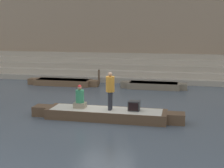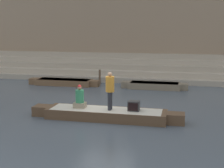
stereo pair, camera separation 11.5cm
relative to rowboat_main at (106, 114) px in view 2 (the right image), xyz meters
The scene contains 10 objects.
ground_plane 0.60m from the rowboat_main, 105.30° to the left, with size 120.00×120.00×0.00m, color #4C5660.
ghat_steps 11.40m from the rowboat_main, 90.74° to the left, with size 36.00×3.94×1.87m.
back_wall 14.01m from the rowboat_main, 90.63° to the left, with size 34.20×1.28×8.50m.
rowboat_main is the anchor object (origin of this frame).
person_standing 1.15m from the rowboat_main, ahead, with size 0.37×0.37×1.63m.
person_rowing 1.34m from the rowboat_main, behind, with size 0.51×0.40×1.03m.
tv_set 1.27m from the rowboat_main, ahead, with size 0.48×0.43×0.42m.
moored_boat_shore 8.77m from the rowboat_main, 123.10° to the left, with size 5.01×1.16×0.40m.
moored_boat_distant 7.52m from the rowboat_main, 78.97° to the left, with size 4.27×1.16×0.40m.
mooring_post 8.62m from the rowboat_main, 106.58° to the left, with size 0.14×0.14×1.02m, color brown.
Camera 2 is at (3.24, -13.20, 3.88)m, focal length 50.00 mm.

